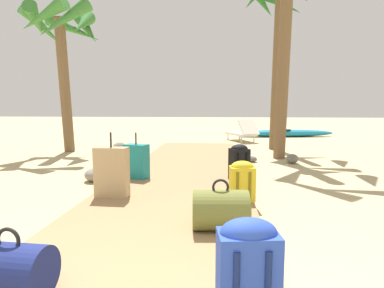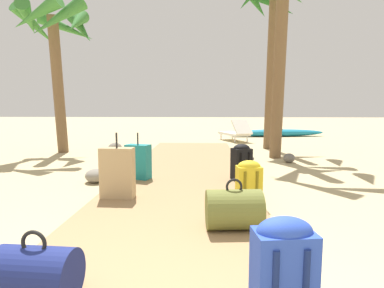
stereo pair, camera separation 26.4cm
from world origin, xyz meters
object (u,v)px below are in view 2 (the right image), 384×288
Objects in this scene: duffel_bag_navy at (36,274)px; palm_tree_near_right at (282,0)px; palm_tree_far_left at (56,34)px; suitcase_tan at (117,173)px; duffel_bag_olive at (234,209)px; kayak at (276,133)px; suitcase_teal at (138,162)px; lounge_chair at (236,132)px; palm_tree_far_right at (271,13)px; backpack_black at (241,161)px; backpack_blue at (283,270)px; backpack_yellow at (249,179)px.

duffel_bag_navy is 0.11× the size of palm_tree_near_right.
suitcase_tan is at bearing -57.96° from palm_tree_far_left.
duffel_bag_olive is 0.14× the size of kayak.
suitcase_teal is 0.19× the size of palm_tree_far_left.
kayak is (1.86, 1.88, -0.18)m from lounge_chair.
palm_tree_far_right is (2.87, 7.53, 3.60)m from duffel_bag_navy.
backpack_black is 3.49m from backpack_blue.
backpack_black is 4.22m from palm_tree_near_right.
duffel_bag_navy is at bearing -115.47° from palm_tree_near_right.
backpack_yellow is at bearing -0.65° from suitcase_tan.
backpack_black is 6.33m from lounge_chair.
palm_tree_far_right is at bearing 60.85° from suitcase_tan.
duffel_bag_navy is 0.13× the size of palm_tree_far_left.
lounge_chair is at bearing 85.40° from backpack_black.
palm_tree_near_right is (1.15, 3.57, 3.29)m from backpack_yellow.
suitcase_teal is at bearing -109.20° from lounge_chair.
lounge_chair is (0.51, 6.31, -0.06)m from backpack_black.
suitcase_teal is 9.13m from kayak.
palm_tree_far_left is 0.97× the size of kayak.
backpack_yellow is (0.28, 0.98, 0.07)m from duffel_bag_olive.
duffel_bag_navy is 0.82× the size of backpack_blue.
duffel_bag_navy is 1.00× the size of backpack_yellow.
suitcase_teal is at bearing 90.97° from duffel_bag_navy.
palm_tree_far_right is at bearing 79.62° from backpack_blue.
duffel_bag_olive is at bearing -35.29° from suitcase_tan.
backpack_yellow is at bearing -103.41° from palm_tree_far_right.
lounge_chair is at bearing 109.42° from palm_tree_far_right.
palm_tree_far_right is 4.16m from lounge_chair.
backpack_yellow is 0.11× the size of palm_tree_near_right.
lounge_chair is 2.65m from kayak.
palm_tree_near_right is at bearing 77.80° from backpack_blue.
duffel_bag_navy is 0.60× the size of suitcase_tan.
palm_tree_near_right reaches higher than suitcase_teal.
duffel_bag_navy is 0.13× the size of kayak.
palm_tree_near_right is (1.42, 4.56, 3.36)m from duffel_bag_olive.
suitcase_tan is at bearing -106.79° from lounge_chair.
palm_tree_far_right reaches higher than palm_tree_far_left.
palm_tree_near_right is (1.29, 5.94, 3.23)m from backpack_blue.
backpack_black is at bearing -106.38° from palm_tree_far_right.
backpack_yellow is 6.84m from palm_tree_far_left.
lounge_chair is (0.54, 7.42, -0.02)m from backpack_yellow.
suitcase_tan is 1.68× the size of backpack_yellow.
backpack_black is at bearing 87.18° from backpack_blue.
backpack_blue is (1.46, -0.18, 0.15)m from duffel_bag_navy.
palm_tree_near_right is (1.11, 2.45, 3.25)m from backpack_black.
suitcase_teal reaches higher than backpack_yellow.
duffel_bag_navy is at bearing -110.88° from palm_tree_far_right.
duffel_bag_navy is 12.17m from kayak.
backpack_blue is 6.89m from palm_tree_near_right.
kayak is (2.37, 8.18, -0.23)m from backpack_black.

